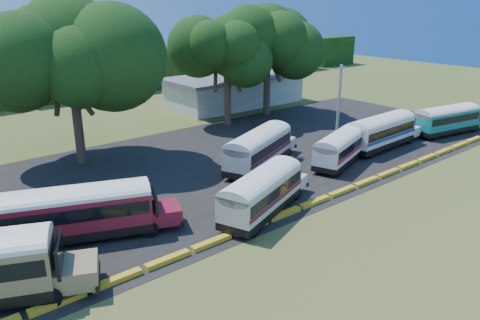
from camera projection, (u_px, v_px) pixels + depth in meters
ground at (311, 215)px, 31.25m from camera, size 160.00×160.00×0.00m
asphalt_strip at (215, 165)px, 40.57m from camera, size 64.00×24.00×0.02m
curb at (300, 208)px, 31.93m from camera, size 53.70×0.45×0.30m
terminal_building at (235, 90)px, 63.27m from camera, size 19.00×9.00×4.00m
treeline_backdrop at (54, 80)px, 65.13m from camera, size 130.00×4.00×6.00m
bus_red at (82, 209)px, 27.57m from camera, size 10.44×6.06×3.37m
bus_cream_west at (263, 190)px, 30.75m from camera, size 9.61×5.43×3.09m
bus_cream_east at (260, 147)px, 39.37m from camera, size 10.24×6.17×3.31m
bus_white_red at (341, 146)px, 40.33m from camera, size 9.11×4.85×2.92m
bus_white_blue at (382, 130)px, 44.47m from camera, size 10.08×2.86×3.28m
bus_teal at (448, 118)px, 49.32m from camera, size 9.62×3.91×3.08m
tree_west at (69, 47)px, 38.04m from camera, size 11.60×11.60×14.23m
tree_center at (227, 46)px, 51.00m from camera, size 8.69×8.69×12.05m
tree_east at (268, 36)px, 55.27m from camera, size 9.99×9.99×13.29m
utility_pole at (339, 99)px, 49.04m from camera, size 1.60×0.30×7.29m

